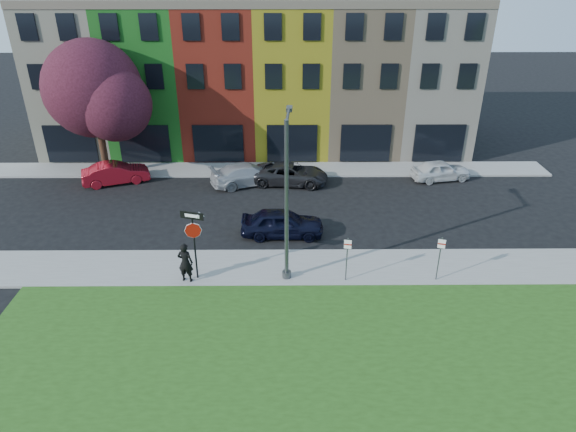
{
  "coord_description": "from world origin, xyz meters",
  "views": [
    {
      "loc": [
        -0.52,
        -17.05,
        13.16
      ],
      "look_at": [
        -0.36,
        4.0,
        2.24
      ],
      "focal_mm": 32.0,
      "sensor_mm": 36.0,
      "label": 1
    }
  ],
  "objects_px": {
    "stop_sign": "(193,232)",
    "street_lamp": "(287,202)",
    "man": "(185,262)",
    "sedan_near": "(282,223)"
  },
  "relations": [
    {
      "from": "man",
      "to": "stop_sign",
      "type": "bearing_deg",
      "value": -144.24
    },
    {
      "from": "stop_sign",
      "to": "street_lamp",
      "type": "relative_size",
      "value": 0.46
    },
    {
      "from": "stop_sign",
      "to": "man",
      "type": "xyz_separation_m",
      "value": [
        -0.43,
        -0.2,
        -1.41
      ]
    },
    {
      "from": "man",
      "to": "street_lamp",
      "type": "distance_m",
      "value": 5.23
    },
    {
      "from": "man",
      "to": "street_lamp",
      "type": "relative_size",
      "value": 0.26
    },
    {
      "from": "stop_sign",
      "to": "man",
      "type": "distance_m",
      "value": 1.49
    },
    {
      "from": "man",
      "to": "street_lamp",
      "type": "height_order",
      "value": "street_lamp"
    },
    {
      "from": "stop_sign",
      "to": "sedan_near",
      "type": "distance_m",
      "value": 5.81
    },
    {
      "from": "sedan_near",
      "to": "man",
      "type": "bearing_deg",
      "value": 135.63
    },
    {
      "from": "stop_sign",
      "to": "street_lamp",
      "type": "bearing_deg",
      "value": 19.57
    }
  ]
}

